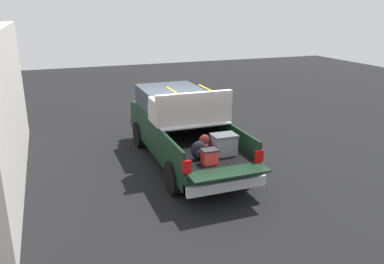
{
  "coord_description": "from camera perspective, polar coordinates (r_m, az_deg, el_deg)",
  "views": [
    {
      "loc": [
        -9.81,
        3.47,
        4.29
      ],
      "look_at": [
        -0.6,
        0.0,
        1.1
      ],
      "focal_mm": 36.34,
      "sensor_mm": 36.0,
      "label": 1
    }
  ],
  "objects": [
    {
      "name": "ground_plane",
      "position": [
        11.26,
        -1.08,
        -4.45
      ],
      "size": [
        40.0,
        40.0,
        0.0
      ],
      "primitive_type": "plane",
      "color": "black"
    },
    {
      "name": "pickup_truck",
      "position": [
        11.26,
        -1.74,
        0.88
      ],
      "size": [
        6.05,
        2.06,
        2.23
      ],
      "color": "black",
      "rests_on": "ground_plane"
    },
    {
      "name": "building_facade",
      "position": [
        10.55,
        -25.43,
        3.2
      ],
      "size": [
        8.47,
        0.36,
        3.83
      ],
      "primitive_type": "cube",
      "color": "silver",
      "rests_on": "ground_plane"
    }
  ]
}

